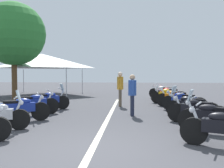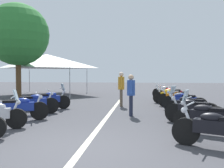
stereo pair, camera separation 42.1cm
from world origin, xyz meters
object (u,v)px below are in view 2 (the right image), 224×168
Objects in this scene: motorcycle_right_row_7 at (172,94)px; motorcycle_right_row_8 at (167,92)px; motorcycle_right_row_1 at (209,118)px; motorcycle_right_row_3 at (190,106)px; event_tent at (46,61)px; motorcycle_left_row_3 at (32,103)px; bystander_0 at (121,86)px; motorcycle_right_row_4 at (184,101)px; motorcycle_left_row_2 at (17,108)px; motorcycle_right_row_0 at (220,129)px; bystander_1 at (131,92)px; roadside_tree_0 at (18,35)px; motorcycle_right_row_6 at (171,96)px; motorcycle_left_row_4 at (48,100)px; motorcycle_right_row_5 at (177,98)px; motorcycle_right_row_2 at (194,111)px.

motorcycle_right_row_8 is (1.38, 0.16, 0.01)m from motorcycle_right_row_7.
motorcycle_right_row_1 is 8.13m from motorcycle_right_row_7.
event_tent is (9.10, 9.22, 2.19)m from motorcycle_right_row_3.
motorcycle_left_row_3 is 4.53m from bystander_0.
motorcycle_left_row_2 is at bearing 56.67° from motorcycle_right_row_4.
bystander_1 is at bearing -39.42° from motorcycle_right_row_0.
motorcycle_right_row_1 is at bearing -128.53° from roadside_tree_0.
bystander_1 reaches higher than motorcycle_right_row_4.
motorcycle_right_row_0 is (-2.62, -6.07, -0.01)m from motorcycle_left_row_2.
motorcycle_left_row_4 is at bearing 54.44° from motorcycle_right_row_6.
motorcycle_left_row_2 is 5.46m from bystander_0.
motorcycle_left_row_4 is (2.69, -0.08, 0.01)m from motorcycle_left_row_2.
motorcycle_right_row_0 is 13.28m from roadside_tree_0.
motorcycle_left_row_3 is 6.78m from motorcycle_right_row_1.
bystander_0 is 9.04m from event_tent.
motorcycle_right_row_7 is (1.47, -0.24, -0.01)m from motorcycle_right_row_6.
motorcycle_right_row_7 is 1.39m from motorcycle_right_row_8.
motorcycle_right_row_5 reaches higher than motorcycle_right_row_7.
motorcycle_right_row_8 is 7.05m from bystander_1.
motorcycle_left_row_3 is 0.96× the size of motorcycle_right_row_0.
motorcycle_left_row_4 is 1.05× the size of motorcycle_right_row_4.
motorcycle_right_row_0 is at bearing 117.79° from motorcycle_right_row_2.
motorcycle_left_row_2 is 1.10× the size of motorcycle_right_row_7.
bystander_0 is (1.46, 2.86, 0.57)m from motorcycle_right_row_4.
motorcycle_right_row_4 is 2.62m from motorcycle_right_row_6.
motorcycle_right_row_2 is 5.33m from motorcycle_right_row_6.
motorcycle_right_row_7 is at bearing -65.60° from motorcycle_right_row_1.
motorcycle_right_row_0 is at bearing -145.18° from event_tent.
event_tent is at bearing 76.74° from motorcycle_left_row_3.
motorcycle_right_row_3 is 1.02× the size of motorcycle_right_row_4.
event_tent reaches higher than motorcycle_right_row_5.
bystander_1 reaches higher than motorcycle_right_row_1.
motorcycle_right_row_1 reaches higher than motorcycle_left_row_4.
motorcycle_left_row_2 reaches higher than motorcycle_right_row_7.
motorcycle_right_row_0 is (-5.31, -6.00, -0.01)m from motorcycle_left_row_4.
motorcycle_right_row_6 is at bearing -52.21° from motorcycle_right_row_5.
motorcycle_right_row_7 is (8.13, 0.01, -0.02)m from motorcycle_right_row_1.
motorcycle_right_row_8 is (5.45, 0.16, 0.00)m from motorcycle_right_row_4.
motorcycle_right_row_7 is at bearing 10.21° from motorcycle_left_row_3.
motorcycle_left_row_4 is 5.98m from roadside_tree_0.
motorcycle_right_row_2 is at bearing -55.36° from motorcycle_left_row_4.
motorcycle_left_row_3 is 1.05× the size of motorcycle_right_row_3.
motorcycle_right_row_4 reaches higher than motorcycle_left_row_2.
motorcycle_right_row_1 is 0.32× the size of roadside_tree_0.
motorcycle_left_row_2 is 0.34× the size of roadside_tree_0.
motorcycle_right_row_3 is at bearing -53.62° from bystander_0.
motorcycle_right_row_1 is at bearing -53.71° from motorcycle_left_row_3.
motorcycle_right_row_1 is 1.00× the size of motorcycle_right_row_6.
roadside_tree_0 is (2.09, 9.27, 3.59)m from motorcycle_right_row_5.
roadside_tree_0 is at bearing 155.45° from bystander_0.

